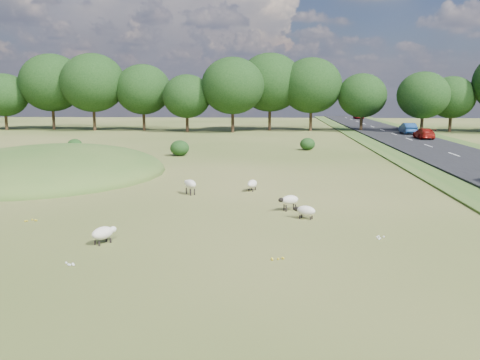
{
  "coord_description": "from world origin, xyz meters",
  "views": [
    {
      "loc": [
        3.77,
        -24.68,
        5.7
      ],
      "look_at": [
        2.0,
        4.0,
        1.0
      ],
      "focal_mm": 40.0,
      "sensor_mm": 36.0,
      "label": 1
    }
  ],
  "objects_px": {
    "car_5": "(359,116)",
    "sheep_3": "(252,184)",
    "sheep_2": "(305,211)",
    "sheep_0": "(103,233)",
    "sheep_1": "(190,184)",
    "car_0": "(424,133)",
    "car_2": "(408,128)",
    "sheep_5": "(289,200)"
  },
  "relations": [
    {
      "from": "sheep_1",
      "to": "car_5",
      "type": "xyz_separation_m",
      "value": [
        22.79,
        85.79,
        0.3
      ]
    },
    {
      "from": "sheep_2",
      "to": "car_5",
      "type": "distance_m",
      "value": 92.9
    },
    {
      "from": "sheep_1",
      "to": "sheep_2",
      "type": "relative_size",
      "value": 1.07
    },
    {
      "from": "sheep_1",
      "to": "sheep_2",
      "type": "distance_m",
      "value": 8.34
    },
    {
      "from": "sheep_0",
      "to": "car_0",
      "type": "distance_m",
      "value": 52.15
    },
    {
      "from": "sheep_3",
      "to": "car_0",
      "type": "relative_size",
      "value": 0.27
    },
    {
      "from": "sheep_0",
      "to": "sheep_5",
      "type": "height_order",
      "value": "sheep_5"
    },
    {
      "from": "sheep_2",
      "to": "car_2",
      "type": "height_order",
      "value": "car_2"
    },
    {
      "from": "car_2",
      "to": "sheep_3",
      "type": "bearing_deg",
      "value": 65.5
    },
    {
      "from": "car_0",
      "to": "car_2",
      "type": "height_order",
      "value": "car_2"
    },
    {
      "from": "sheep_0",
      "to": "sheep_3",
      "type": "relative_size",
      "value": 0.98
    },
    {
      "from": "sheep_0",
      "to": "sheep_5",
      "type": "relative_size",
      "value": 1.06
    },
    {
      "from": "sheep_1",
      "to": "sheep_2",
      "type": "bearing_deg",
      "value": -166.26
    },
    {
      "from": "sheep_2",
      "to": "sheep_3",
      "type": "xyz_separation_m",
      "value": [
        -2.71,
        6.87,
        0.03
      ]
    },
    {
      "from": "car_0",
      "to": "car_5",
      "type": "bearing_deg",
      "value": -90.0
    },
    {
      "from": "sheep_5",
      "to": "sheep_1",
      "type": "bearing_deg",
      "value": -60.72
    },
    {
      "from": "sheep_2",
      "to": "sheep_5",
      "type": "distance_m",
      "value": 1.79
    },
    {
      "from": "sheep_2",
      "to": "car_5",
      "type": "relative_size",
      "value": 0.25
    },
    {
      "from": "sheep_2",
      "to": "sheep_3",
      "type": "relative_size",
      "value": 0.92
    },
    {
      "from": "sheep_2",
      "to": "car_0",
      "type": "relative_size",
      "value": 0.25
    },
    {
      "from": "car_2",
      "to": "car_5",
      "type": "xyz_separation_m",
      "value": [
        0.0,
        42.11,
        -0.09
      ]
    },
    {
      "from": "sheep_2",
      "to": "car_5",
      "type": "xyz_separation_m",
      "value": [
        16.62,
        91.4,
        0.51
      ]
    },
    {
      "from": "sheep_5",
      "to": "car_0",
      "type": "height_order",
      "value": "car_0"
    },
    {
      "from": "sheep_0",
      "to": "sheep_2",
      "type": "relative_size",
      "value": 1.07
    },
    {
      "from": "car_0",
      "to": "car_2",
      "type": "bearing_deg",
      "value": -90.0
    },
    {
      "from": "sheep_2",
      "to": "car_2",
      "type": "relative_size",
      "value": 0.25
    },
    {
      "from": "sheep_1",
      "to": "car_2",
      "type": "xyz_separation_m",
      "value": [
        22.79,
        43.68,
        0.39
      ]
    },
    {
      "from": "sheep_2",
      "to": "sheep_3",
      "type": "height_order",
      "value": "sheep_3"
    },
    {
      "from": "sheep_5",
      "to": "car_0",
      "type": "distance_m",
      "value": 43.39
    },
    {
      "from": "sheep_0",
      "to": "sheep_2",
      "type": "height_order",
      "value": "sheep_0"
    },
    {
      "from": "sheep_0",
      "to": "sheep_2",
      "type": "xyz_separation_m",
      "value": [
        7.94,
        4.57,
        -0.03
      ]
    },
    {
      "from": "sheep_0",
      "to": "car_0",
      "type": "height_order",
      "value": "car_0"
    },
    {
      "from": "car_0",
      "to": "car_5",
      "type": "xyz_separation_m",
      "value": [
        0.0,
        49.96,
        0.0
      ]
    },
    {
      "from": "sheep_0",
      "to": "sheep_3",
      "type": "xyz_separation_m",
      "value": [
        5.23,
        11.44,
        -0.0
      ]
    },
    {
      "from": "sheep_2",
      "to": "sheep_1",
      "type": "bearing_deg",
      "value": -17.34
    },
    {
      "from": "car_5",
      "to": "sheep_3",
      "type": "bearing_deg",
      "value": 77.12
    },
    {
      "from": "sheep_3",
      "to": "sheep_1",
      "type": "bearing_deg",
      "value": -55.67
    },
    {
      "from": "sheep_1",
      "to": "sheep_2",
      "type": "xyz_separation_m",
      "value": [
        6.17,
        -5.6,
        -0.21
      ]
    },
    {
      "from": "sheep_1",
      "to": "sheep_5",
      "type": "relative_size",
      "value": 1.06
    },
    {
      "from": "sheep_0",
      "to": "car_0",
      "type": "bearing_deg",
      "value": 3.17
    },
    {
      "from": "sheep_3",
      "to": "sheep_5",
      "type": "distance_m",
      "value": 5.61
    },
    {
      "from": "sheep_2",
      "to": "sheep_5",
      "type": "height_order",
      "value": "sheep_5"
    }
  ]
}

